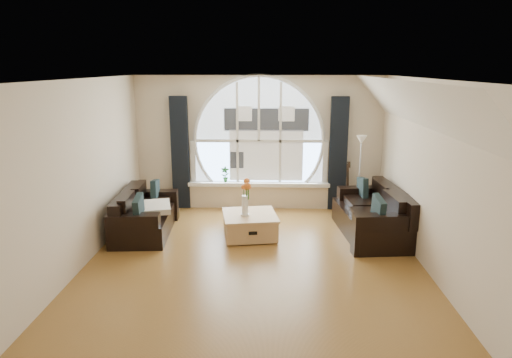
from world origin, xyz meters
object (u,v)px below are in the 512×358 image
at_px(sofa_right, 372,213).
at_px(coffee_chest, 250,224).
at_px(potted_plant, 225,174).
at_px(vase_flowers, 245,193).
at_px(guitar, 347,186).
at_px(floor_lamp, 359,177).
at_px(sofa_left, 145,211).

distance_m(sofa_right, coffee_chest, 2.12).
bearing_deg(potted_plant, vase_flowers, -73.68).
height_order(vase_flowers, potted_plant, vase_flowers).
distance_m(vase_flowers, potted_plant, 1.80).
bearing_deg(guitar, vase_flowers, -145.04).
bearing_deg(floor_lamp, sofa_left, -165.06).
xyz_separation_m(sofa_left, potted_plant, (1.26, 1.54, 0.31)).
distance_m(sofa_left, coffee_chest, 1.85).
distance_m(sofa_left, potted_plant, 2.01).
xyz_separation_m(coffee_chest, vase_flowers, (-0.08, -0.07, 0.57)).
xyz_separation_m(sofa_left, coffee_chest, (1.84, -0.11, -0.18)).
distance_m(guitar, potted_plant, 2.48).
distance_m(coffee_chest, guitar, 2.39).
bearing_deg(potted_plant, floor_lamp, -10.65).
distance_m(sofa_right, guitar, 1.34).
xyz_separation_m(sofa_right, potted_plant, (-2.69, 1.52, 0.31)).
height_order(sofa_left, vase_flowers, vase_flowers).
xyz_separation_m(coffee_chest, floor_lamp, (2.07, 1.15, 0.58)).
bearing_deg(vase_flowers, coffee_chest, 43.03).
xyz_separation_m(sofa_right, floor_lamp, (-0.04, 1.03, 0.40)).
distance_m(sofa_right, floor_lamp, 1.10).
bearing_deg(vase_flowers, floor_lamp, 29.73).
xyz_separation_m(coffee_chest, guitar, (1.88, 1.43, 0.31)).
relative_size(coffee_chest, vase_flowers, 1.29).
bearing_deg(floor_lamp, potted_plant, 169.35).
xyz_separation_m(sofa_right, vase_flowers, (-2.18, -0.20, 0.39)).
bearing_deg(floor_lamp, sofa_right, -87.72).
relative_size(sofa_right, coffee_chest, 2.09).
height_order(coffee_chest, vase_flowers, vase_flowers).
distance_m(sofa_left, guitar, 3.95).
xyz_separation_m(floor_lamp, potted_plant, (-2.65, 0.50, -0.09)).
distance_m(sofa_left, vase_flowers, 1.81).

